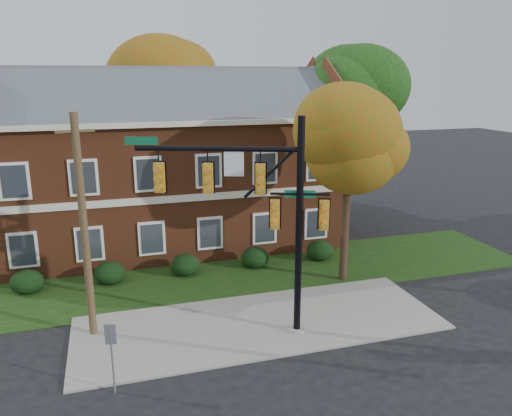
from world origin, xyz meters
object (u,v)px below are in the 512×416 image
object	(u,v)px
hedge_left	(109,273)
hedge_far_right	(320,251)
utility_pole	(84,228)
hedge_far_left	(27,282)
apartment_building	(167,156)
traffic_signal	(258,203)
sign_post	(111,347)
tree_near_right	(356,138)
hedge_right	(255,257)
hedge_center	(185,265)
tree_right_rear	(348,95)
tree_far_rear	(170,82)

from	to	relation	value
hedge_left	hedge_far_right	world-z (taller)	same
hedge_left	utility_pole	size ratio (longest dim) A/B	0.17
hedge_far_left	utility_pole	size ratio (longest dim) A/B	0.17
apartment_building	traffic_signal	world-z (taller)	apartment_building
apartment_building	hedge_far_right	distance (m)	9.82
hedge_far_left	sign_post	bearing A→B (deg)	-67.70
tree_near_right	sign_post	xyz separation A→B (m)	(-10.72, -5.70, -5.12)
hedge_right	hedge_far_right	xyz separation A→B (m)	(3.50, 0.00, 0.00)
hedge_center	tree_right_rear	xyz separation A→B (m)	(11.31, 6.11, 7.60)
apartment_building	hedge_far_left	size ratio (longest dim) A/B	13.43
apartment_building	traffic_signal	xyz separation A→B (m)	(1.77, -11.46, -0.01)
hedge_left	tree_far_rear	xyz separation A→B (m)	(4.84, 13.09, 8.32)
hedge_center	utility_pole	size ratio (longest dim) A/B	0.17
apartment_building	utility_pole	bearing A→B (deg)	-112.68
hedge_right	tree_far_rear	xyz separation A→B (m)	(-2.16, 13.09, 8.32)
traffic_signal	hedge_right	bearing A→B (deg)	95.08
traffic_signal	sign_post	size ratio (longest dim) A/B	3.52
hedge_right	tree_right_rear	world-z (taller)	tree_right_rear
tree_right_rear	hedge_center	bearing A→B (deg)	-151.63
hedge_left	tree_right_rear	size ratio (longest dim) A/B	0.13
apartment_building	hedge_center	size ratio (longest dim) A/B	13.43
hedge_left	utility_pole	xyz separation A→B (m)	(-0.66, -4.70, 3.61)
traffic_signal	utility_pole	world-z (taller)	utility_pole
apartment_building	sign_post	bearing A→B (deg)	-104.24
hedge_right	hedge_far_left	bearing A→B (deg)	180.00
tree_right_rear	tree_far_rear	xyz separation A→B (m)	(-9.97, 6.98, 0.72)
hedge_left	tree_near_right	size ratio (longest dim) A/B	0.16
traffic_signal	sign_post	bearing A→B (deg)	-135.47
hedge_right	tree_right_rear	distance (m)	12.50
apartment_building	tree_near_right	distance (m)	10.97
traffic_signal	hedge_center	bearing A→B (deg)	126.58
sign_post	utility_pole	bearing A→B (deg)	110.10
tree_far_rear	tree_right_rear	bearing A→B (deg)	-35.00
hedge_right	sign_post	distance (m)	11.09
hedge_left	tree_far_rear	bearing A→B (deg)	69.71
traffic_signal	utility_pole	xyz separation A→B (m)	(-5.93, 1.50, -0.84)
traffic_signal	sign_post	world-z (taller)	traffic_signal
apartment_building	sign_post	distance (m)	14.64
hedge_far_left	hedge_left	size ratio (longest dim) A/B	1.00
hedge_right	tree_far_rear	bearing A→B (deg)	99.36
hedge_center	hedge_far_right	distance (m)	7.00
tree_far_rear	hedge_far_right	bearing A→B (deg)	-66.63
tree_near_right	hedge_left	bearing A→B (deg)	165.19
tree_near_right	apartment_building	bearing A→B (deg)	131.77
tree_right_rear	sign_post	world-z (taller)	tree_right_rear
apartment_building	utility_pole	distance (m)	10.82
hedge_left	tree_far_rear	world-z (taller)	tree_far_rear
tree_right_rear	traffic_signal	world-z (taller)	tree_right_rear
tree_near_right	tree_right_rear	distance (m)	9.94
utility_pole	hedge_far_left	bearing A→B (deg)	110.30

